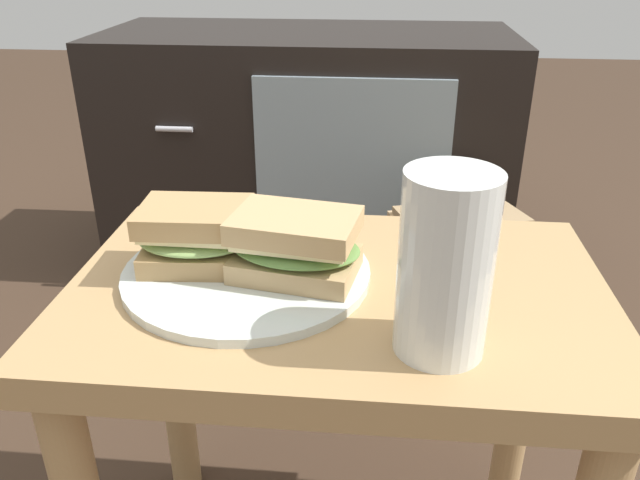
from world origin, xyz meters
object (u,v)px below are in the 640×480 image
Objects in this scene: beer_glass at (445,269)px; sandwich_front at (197,236)px; tv_cabinet at (309,151)px; plate at (247,272)px; sandwich_back at (295,245)px; paper_bag at (452,294)px.

sandwich_front is at bearing 154.91° from beer_glass.
beer_glass is at bearing -25.09° from sandwich_front.
tv_cabinet reaches higher than plate.
sandwich_back is 0.64m from paper_bag.
plate is 0.07m from sandwich_front.
tv_cabinet is 6.47× the size of sandwich_back.
tv_cabinet is 1.10m from beer_glass.
tv_cabinet reaches higher than sandwich_back.
beer_glass is 0.48× the size of paper_bag.
paper_bag is at bearing 59.19° from plate.
tv_cabinet is at bearing 89.26° from sandwich_front.
sandwich_back is at bearing -6.79° from plate.
sandwich_back is at bearing 143.70° from beer_glass.
beer_glass reaches higher than sandwich_front.
sandwich_front is (-0.01, -0.94, 0.21)m from tv_cabinet.
tv_cabinet is at bearing 92.50° from plate.
beer_glass reaches higher than sandwich_back.
tv_cabinet is 3.68× the size of plate.
paper_bag is (0.33, -0.46, -0.12)m from tv_cabinet.
tv_cabinet is 0.96m from plate.
beer_glass is (0.19, -0.11, 0.07)m from plate.
paper_bag is at bearing 80.96° from beer_glass.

